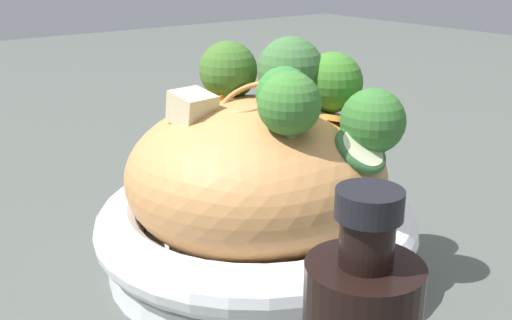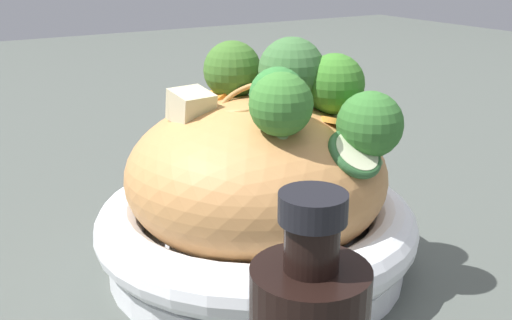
# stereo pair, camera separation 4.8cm
# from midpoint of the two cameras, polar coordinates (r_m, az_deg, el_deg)

# --- Properties ---
(ground_plane) EXTENTS (3.00, 3.00, 0.00)m
(ground_plane) POSITION_cam_midpoint_polar(r_m,az_deg,el_deg) (0.52, 2.69, -9.87)
(ground_plane) COLOR #484E48
(serving_bowl) EXTENTS (0.26, 0.26, 0.06)m
(serving_bowl) POSITION_cam_midpoint_polar(r_m,az_deg,el_deg) (0.51, 2.74, -6.80)
(serving_bowl) COLOR white
(serving_bowl) RESTS_ON ground_plane
(noodle_heap) EXTENTS (0.21, 0.21, 0.14)m
(noodle_heap) POSITION_cam_midpoint_polar(r_m,az_deg,el_deg) (0.49, 2.84, -1.38)
(noodle_heap) COLOR tan
(noodle_heap) RESTS_ON serving_bowl
(broccoli_florets) EXTENTS (0.17, 0.13, 0.09)m
(broccoli_florets) POSITION_cam_midpoint_polar(r_m,az_deg,el_deg) (0.46, 7.08, 6.42)
(broccoli_florets) COLOR #99C07C
(broccoli_florets) RESTS_ON serving_bowl
(carrot_coins) EXTENTS (0.14, 0.11, 0.04)m
(carrot_coins) POSITION_cam_midpoint_polar(r_m,az_deg,el_deg) (0.47, 4.43, 4.41)
(carrot_coins) COLOR orange
(carrot_coins) RESTS_ON serving_bowl
(zucchini_slices) EXTENTS (0.21, 0.06, 0.03)m
(zucchini_slices) POSITION_cam_midpoint_polar(r_m,az_deg,el_deg) (0.48, 6.54, 2.60)
(zucchini_slices) COLOR beige
(zucchini_slices) RESTS_ON serving_bowl
(chicken_chunks) EXTENTS (0.05, 0.04, 0.03)m
(chicken_chunks) POSITION_cam_midpoint_polar(r_m,az_deg,el_deg) (0.46, -3.32, 5.04)
(chicken_chunks) COLOR beige
(chicken_chunks) RESTS_ON serving_bowl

